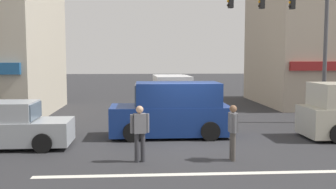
# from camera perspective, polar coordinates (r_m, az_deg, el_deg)

# --- Properties ---
(ground_plane) EXTENTS (120.00, 120.00, 0.00)m
(ground_plane) POSITION_cam_1_polar(r_m,az_deg,el_deg) (13.99, 3.04, -7.30)
(ground_plane) COLOR #2B2B2D
(lane_marking_stripe) EXTENTS (9.00, 0.24, 0.01)m
(lane_marking_stripe) POSITION_cam_1_polar(r_m,az_deg,el_deg) (10.64, 5.34, -11.40)
(lane_marking_stripe) COLOR silver
(lane_marking_stripe) RESTS_ON ground
(traffic_light_mast) EXTENTS (4.88, 0.56, 6.20)m
(traffic_light_mast) POSITION_cam_1_polar(r_m,az_deg,el_deg) (19.11, 18.52, 8.81)
(traffic_light_mast) COLOR #47474C
(traffic_light_mast) RESTS_ON ground
(van_waiting_far) EXTENTS (4.60, 2.05, 2.11)m
(van_waiting_far) POSITION_cam_1_polar(r_m,az_deg,el_deg) (15.25, 0.66, -2.40)
(van_waiting_far) COLOR navy
(van_waiting_far) RESTS_ON ground
(sedan_crossing_center) EXTENTS (4.11, 1.90, 1.58)m
(sedan_crossing_center) POSITION_cam_1_polar(r_m,az_deg,el_deg) (14.46, -22.02, -4.40)
(sedan_crossing_center) COLOR #999EA3
(sedan_crossing_center) RESTS_ON ground
(van_crossing_rightbound) EXTENTS (2.20, 4.68, 2.11)m
(van_crossing_rightbound) POSITION_cam_1_polar(r_m,az_deg,el_deg) (21.11, 0.48, -0.22)
(van_crossing_rightbound) COLOR silver
(van_crossing_rightbound) RESTS_ON ground
(pedestrian_mid_crossing) EXTENTS (0.56, 0.28, 1.67)m
(pedestrian_mid_crossing) POSITION_cam_1_polar(r_m,az_deg,el_deg) (11.59, -4.12, -5.18)
(pedestrian_mid_crossing) COLOR #333338
(pedestrian_mid_crossing) RESTS_ON ground
(pedestrian_far_side) EXTENTS (0.22, 0.57, 1.67)m
(pedestrian_far_side) POSITION_cam_1_polar(r_m,az_deg,el_deg) (11.89, 9.39, -4.97)
(pedestrian_far_side) COLOR #4C4742
(pedestrian_far_side) RESTS_ON ground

